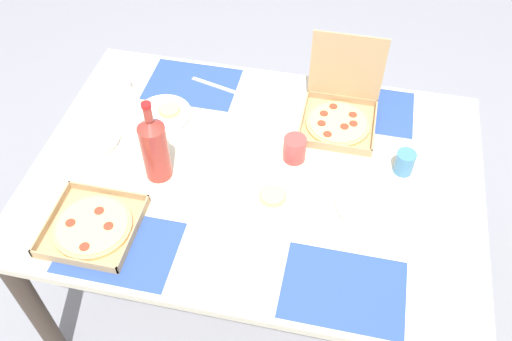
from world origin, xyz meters
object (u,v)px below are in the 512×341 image
(pizza_box_edge_far, at_px, (93,226))
(plate_near_left, at_px, (368,205))
(soda_bottle, at_px, (154,147))
(cup_red, at_px, (295,149))
(pizza_box_corner_left, at_px, (340,111))
(cup_spare, at_px, (405,162))
(plate_middle, at_px, (275,193))
(plate_far_left, at_px, (164,114))
(plate_far_right, at_px, (93,138))
(condiment_bowl, at_px, (122,85))

(pizza_box_edge_far, relative_size, plate_near_left, 1.32)
(soda_bottle, relative_size, cup_red, 3.43)
(plate_near_left, xyz_separation_m, soda_bottle, (-0.72, -0.01, 0.12))
(pizza_box_corner_left, height_order, plate_near_left, pizza_box_corner_left)
(plate_near_left, relative_size, cup_spare, 2.51)
(plate_middle, relative_size, soda_bottle, 0.70)
(plate_far_left, xyz_separation_m, soda_bottle, (0.08, -0.28, 0.12))
(pizza_box_corner_left, bearing_deg, plate_far_left, -170.12)
(pizza_box_corner_left, xyz_separation_m, cup_spare, (0.25, -0.21, -0.00))
(plate_far_right, relative_size, cup_spare, 2.37)
(condiment_bowl, bearing_deg, plate_far_left, -27.85)
(pizza_box_corner_left, xyz_separation_m, plate_far_left, (-0.65, -0.11, -0.04))
(plate_middle, bearing_deg, cup_spare, 25.51)
(plate_far_left, bearing_deg, cup_red, -12.23)
(pizza_box_corner_left, relative_size, soda_bottle, 0.95)
(plate_middle, relative_size, cup_spare, 2.65)
(plate_far_left, bearing_deg, condiment_bowl, 152.15)
(soda_bottle, bearing_deg, cup_red, 21.11)
(pizza_box_edge_far, bearing_deg, plate_middle, 25.72)
(pizza_box_edge_far, height_order, cup_red, cup_red)
(pizza_box_corner_left, height_order, plate_far_left, pizza_box_corner_left)
(plate_far_left, bearing_deg, plate_far_right, -140.81)
(plate_middle, xyz_separation_m, plate_far_left, (-0.48, 0.29, 0.00))
(plate_middle, bearing_deg, soda_bottle, 179.04)
(plate_middle, bearing_deg, condiment_bowl, 149.96)
(plate_near_left, bearing_deg, pizza_box_edge_far, -162.21)
(plate_near_left, distance_m, soda_bottle, 0.73)
(pizza_box_edge_far, xyz_separation_m, plate_middle, (0.54, 0.26, -0.00))
(plate_middle, height_order, plate_near_left, plate_middle)
(plate_near_left, bearing_deg, soda_bottle, -179.47)
(plate_far_left, bearing_deg, pizza_box_edge_far, -95.59)
(cup_spare, bearing_deg, plate_near_left, -119.32)
(pizza_box_corner_left, bearing_deg, plate_middle, -112.68)
(cup_red, bearing_deg, pizza_box_edge_far, -142.74)
(plate_middle, distance_m, cup_spare, 0.46)
(pizza_box_corner_left, relative_size, plate_middle, 1.36)
(pizza_box_corner_left, distance_m, plate_far_left, 0.66)
(plate_far_left, height_order, cup_red, cup_red)
(plate_near_left, xyz_separation_m, condiment_bowl, (-1.01, 0.39, 0.01))
(condiment_bowl, bearing_deg, pizza_box_edge_far, -76.43)
(pizza_box_edge_far, bearing_deg, plate_far_right, 113.32)
(plate_far_left, height_order, condiment_bowl, condiment_bowl)
(plate_middle, relative_size, plate_near_left, 1.06)
(pizza_box_corner_left, relative_size, plate_near_left, 1.44)
(pizza_box_edge_far, relative_size, soda_bottle, 0.88)
(pizza_box_corner_left, xyz_separation_m, condiment_bowl, (-0.86, -0.00, -0.03))
(condiment_bowl, bearing_deg, plate_near_left, -21.14)
(condiment_bowl, bearing_deg, soda_bottle, -53.71)
(pizza_box_corner_left, bearing_deg, plate_near_left, -70.01)
(soda_bottle, bearing_deg, plate_middle, -0.96)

